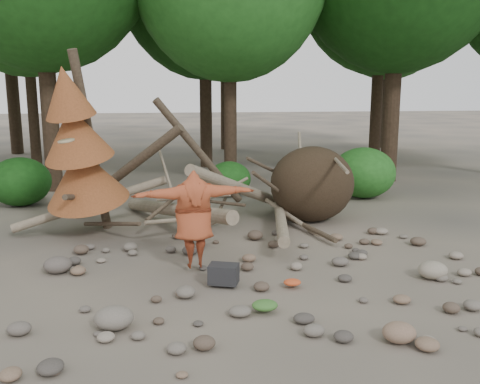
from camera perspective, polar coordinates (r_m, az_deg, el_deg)
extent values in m
plane|color=#514C44|center=(9.79, -0.81, -9.86)|extent=(120.00, 120.00, 0.00)
ellipsoid|color=#332619|center=(14.08, 7.70, 0.84)|extent=(2.20, 1.87, 1.98)
cylinder|color=gray|center=(13.11, -7.04, -1.90)|extent=(2.61, 5.11, 1.08)
cylinder|color=gray|center=(13.65, 0.48, 0.22)|extent=(3.18, 3.71, 1.90)
cylinder|color=brown|center=(13.88, -12.12, 2.25)|extent=(3.08, 1.91, 2.49)
cylinder|color=gray|center=(13.23, 4.34, -2.61)|extent=(1.13, 4.98, 0.43)
cylinder|color=brown|center=(13.99, -4.33, 4.20)|extent=(2.39, 1.03, 2.89)
cylinder|color=gray|center=(13.51, -15.58, -1.19)|extent=(3.71, 0.86, 1.20)
cylinder|color=#4C3F30|center=(13.06, -13.61, -3.32)|extent=(1.52, 1.70, 0.49)
cylinder|color=gray|center=(13.79, -2.10, -0.09)|extent=(1.57, 0.85, 0.69)
cylinder|color=#4C3F30|center=(14.44, 4.04, 2.03)|extent=(1.92, 1.25, 1.10)
cylinder|color=gray|center=(13.42, -8.01, 2.52)|extent=(0.37, 1.42, 0.85)
cylinder|color=#4C3F30|center=(13.13, 7.16, -3.68)|extent=(0.79, 2.54, 0.12)
cylinder|color=gray|center=(12.55, -6.09, -2.95)|extent=(1.78, 1.11, 0.29)
cylinder|color=#4C3F30|center=(13.06, -15.61, 5.07)|extent=(0.67, 1.13, 4.35)
cone|color=brown|center=(12.87, -16.33, 1.79)|extent=(2.06, 2.13, 1.86)
cone|color=brown|center=(12.56, -17.20, 6.12)|extent=(1.71, 1.78, 1.65)
cone|color=brown|center=(12.35, -18.03, 10.17)|extent=(1.23, 1.30, 1.41)
cylinder|color=#38281C|center=(19.00, -20.01, 13.56)|extent=(0.56, 0.56, 8.96)
cylinder|color=#38281C|center=(18.37, -1.05, 11.49)|extent=(0.44, 0.44, 7.14)
cylinder|color=#38281C|center=(20.54, 16.17, 14.27)|extent=(0.60, 0.60, 9.45)
cylinder|color=#38281C|center=(23.21, -21.44, 11.22)|extent=(0.42, 0.42, 7.56)
cylinder|color=#38281C|center=(23.32, -3.72, 13.17)|extent=(0.52, 0.52, 8.54)
cylinder|color=#38281C|center=(24.59, 14.50, 12.26)|extent=(0.50, 0.50, 8.12)
cylinder|color=#38281C|center=(30.16, -23.33, 12.96)|extent=(0.62, 0.62, 9.66)
cylinder|color=#38281C|center=(29.73, -1.58, 13.02)|extent=(0.54, 0.54, 8.75)
cylinder|color=#38281C|center=(31.46, 15.43, 11.70)|extent=(0.46, 0.46, 7.84)
ellipsoid|color=#164913|center=(17.10, -22.42, 1.02)|extent=(1.80, 1.80, 1.44)
ellipsoid|color=#1E5C1A|center=(17.22, -1.16, 1.42)|extent=(1.40, 1.40, 1.12)
ellipsoid|color=#276D22|center=(17.38, 13.04, 2.02)|extent=(2.00, 2.00, 1.60)
imported|color=#A04224|center=(10.24, -4.95, -2.89)|extent=(2.38, 0.87, 1.89)
cylinder|color=#9A8661|center=(9.71, -18.05, 5.22)|extent=(0.32, 0.31, 0.10)
cube|color=black|center=(9.66, -1.76, -9.05)|extent=(0.60, 0.49, 0.34)
ellipsoid|color=#38692A|center=(8.65, 2.66, -12.28)|extent=(0.41, 0.35, 0.16)
ellipsoid|color=#C24721|center=(9.66, 5.59, -9.84)|extent=(0.31, 0.26, 0.11)
ellipsoid|color=slate|center=(8.30, -13.30, -12.94)|extent=(0.58, 0.52, 0.35)
ellipsoid|color=#856853|center=(8.05, 16.62, -14.16)|extent=(0.48, 0.43, 0.29)
ellipsoid|color=gray|center=(10.65, 19.87, -7.84)|extent=(0.54, 0.49, 0.33)
ellipsoid|color=#5C544E|center=(10.89, -18.86, -7.36)|extent=(0.54, 0.48, 0.32)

